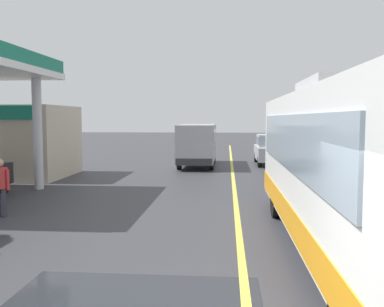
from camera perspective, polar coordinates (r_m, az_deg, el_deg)
The scene contains 6 objects.
ground at distance 24.63m, azimuth 5.40°, elevation -1.82°, with size 120.00×120.00×0.00m, color #38383D.
lane_divider_stripe at distance 19.67m, azimuth 5.57°, elevation -3.47°, with size 0.16×50.00×0.01m, color #D8CC4C.
coach_bus_main at distance 9.17m, azimuth 20.75°, elevation -2.35°, with size 2.60×11.04×3.69m.
minibus_opposing_lane at distance 25.04m, azimuth 0.78°, elevation 1.69°, with size 2.04×6.13×2.44m.
pedestrian_near_pump at distance 13.22m, azimuth -24.35°, elevation -3.82°, with size 0.55×0.22×1.66m.
car_trailing_behind_bus at distance 26.26m, azimuth 10.45°, elevation 0.75°, with size 1.70×4.20×1.82m.
Camera 1 is at (-0.31, -4.47, 2.80)m, focal length 39.72 mm.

